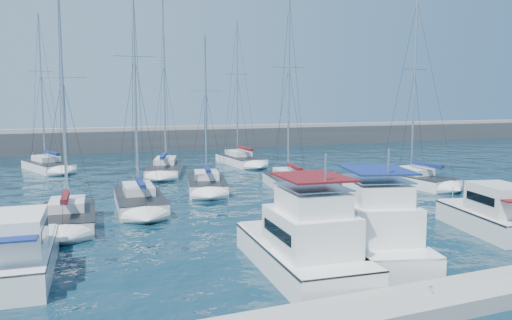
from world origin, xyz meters
name	(u,v)px	position (x,y,z in m)	size (l,w,h in m)	color
ground	(289,234)	(0.00, 0.00, 0.00)	(220.00, 220.00, 0.00)	black
breakwater	(135,143)	(0.00, 52.00, 1.05)	(160.00, 6.00, 4.45)	#424244
dock	(430,302)	(0.00, -11.00, 0.30)	(40.00, 2.20, 0.60)	gray
dock_cleat_centre	(431,290)	(0.00, -11.00, 0.72)	(0.16, 0.16, 0.25)	silver
motor_yacht_port_outer	(20,255)	(-13.34, -1.85, 0.94)	(3.15, 7.52, 3.20)	white
motor_yacht_port_inner	(304,247)	(-2.26, -5.91, 1.13)	(4.25, 8.78, 4.69)	white
motor_yacht_stbd_inner	(369,234)	(1.55, -5.23, 1.13)	(5.87, 9.56, 4.69)	white
motor_yacht_stbd_outer	(491,216)	(10.41, -4.16, 0.94)	(4.15, 7.16, 3.20)	silver
sailboat_mid_a	(67,218)	(-11.21, 6.34, 0.53)	(3.65, 6.96, 13.79)	silver
sailboat_mid_b	(139,200)	(-6.45, 10.07, 0.54)	(3.71, 8.51, 16.56)	silver
sailboat_mid_c	(207,184)	(-0.24, 14.54, 0.51)	(4.60, 7.59, 12.92)	white
sailboat_mid_d	(290,182)	(6.60, 13.00, 0.54)	(4.51, 8.01, 16.18)	white
sailboat_mid_e	(417,179)	(17.22, 9.86, 0.55)	(3.59, 7.33, 16.04)	white
sailboat_back_a	(48,165)	(-12.17, 32.51, 0.55)	(5.47, 8.61, 16.69)	white
sailboat_back_b	(165,168)	(-1.16, 25.86, 0.54)	(5.90, 10.29, 17.95)	silver
sailboat_back_c	(240,160)	(8.49, 29.73, 0.54)	(3.20, 8.89, 16.72)	white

